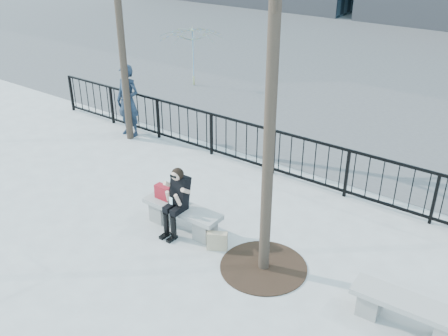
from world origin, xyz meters
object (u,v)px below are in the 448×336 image
Objects in this scene: bench_second at (408,312)px; seated_woman at (176,202)px; bench_main at (182,215)px; standing_man at (128,101)px.

bench_second is 1.24× the size of seated_woman.
bench_main is at bearing 90.00° from seated_woman.
seated_woman reaches higher than bench_main.
bench_main is 0.99× the size of bench_second.
standing_man is (-4.17, 2.69, 0.67)m from bench_main.
bench_second reaches higher than bench_main.
standing_man is at bearing 145.63° from seated_woman.
bench_main is at bearing -38.29° from standing_man.
seated_woman is (0.00, -0.16, 0.37)m from bench_main.
standing_man reaches higher than seated_woman.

